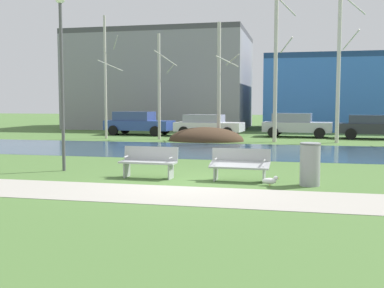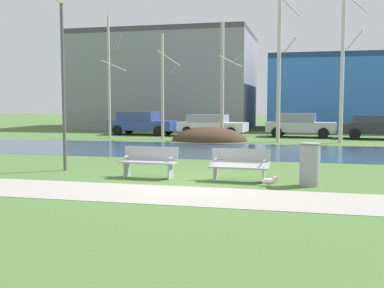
{
  "view_description": "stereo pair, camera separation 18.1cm",
  "coord_description": "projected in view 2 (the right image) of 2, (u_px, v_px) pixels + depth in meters",
  "views": [
    {
      "loc": [
        2.75,
        -11.88,
        2.11
      ],
      "look_at": [
        -0.1,
        0.89,
        0.96
      ],
      "focal_mm": 43.81,
      "sensor_mm": 36.0,
      "label": 1
    },
    {
      "loc": [
        2.93,
        -11.84,
        2.11
      ],
      "look_at": [
        -0.1,
        0.89,
        0.96
      ],
      "focal_mm": 43.81,
      "sensor_mm": 36.0,
      "label": 2
    }
  ],
  "objects": [
    {
      "name": "parked_sedan_second_white",
      "position": [
        211.0,
        125.0,
        29.47
      ],
      "size": [
        4.36,
        2.37,
        1.36
      ],
      "color": "silver",
      "rests_on": "ground"
    },
    {
      "name": "birch_center_right",
      "position": [
        343.0,
        53.0,
        24.15
      ],
      "size": [
        1.35,
        2.22,
        9.23
      ],
      "color": "beige",
      "rests_on": "ground"
    },
    {
      "name": "seagull",
      "position": [
        270.0,
        181.0,
        11.89
      ],
      "size": [
        0.44,
        0.16,
        0.26
      ],
      "color": "white",
      "rests_on": "ground"
    },
    {
      "name": "river_band",
      "position": [
        234.0,
        151.0,
        20.59
      ],
      "size": [
        80.0,
        6.9,
        0.01
      ],
      "primitive_type": "cube",
      "color": "#2D475B",
      "rests_on": "ground"
    },
    {
      "name": "building_blue_store",
      "position": [
        357.0,
        93.0,
        36.78
      ],
      "size": [
        13.24,
        9.21,
        5.69
      ],
      "color": "#3870C6",
      "rests_on": "ground"
    },
    {
      "name": "birch_center",
      "position": [
        280.0,
        52.0,
        24.63
      ],
      "size": [
        1.14,
        1.9,
        9.39
      ],
      "color": "beige",
      "rests_on": "ground"
    },
    {
      "name": "birch_center_left",
      "position": [
        223.0,
        80.0,
        26.21
      ],
      "size": [
        1.27,
        2.27,
        6.57
      ],
      "color": "#BCB7A8",
      "rests_on": "ground"
    },
    {
      "name": "building_grey_warehouse",
      "position": [
        168.0,
        81.0,
        39.76
      ],
      "size": [
        14.21,
        9.75,
        7.84
      ],
      "color": "gray",
      "rests_on": "ground"
    },
    {
      "name": "trash_bin",
      "position": [
        310.0,
        164.0,
        11.87
      ],
      "size": [
        0.53,
        0.53,
        1.1
      ],
      "color": "gray",
      "rests_on": "ground"
    },
    {
      "name": "bench_right",
      "position": [
        240.0,
        164.0,
        12.58
      ],
      "size": [
        1.62,
        0.62,
        0.87
      ],
      "color": "#9EA0A3",
      "rests_on": "ground"
    },
    {
      "name": "parked_wagon_fourth_dark",
      "position": [
        379.0,
        126.0,
        27.1
      ],
      "size": [
        4.46,
        2.27,
        1.39
      ],
      "color": "#282B30",
      "rests_on": "ground"
    },
    {
      "name": "parked_van_nearest_blue",
      "position": [
        142.0,
        123.0,
        30.77
      ],
      "size": [
        4.55,
        2.27,
        1.53
      ],
      "color": "#2D4793",
      "rests_on": "ground"
    },
    {
      "name": "parked_hatch_third_silver",
      "position": [
        300.0,
        125.0,
        28.78
      ],
      "size": [
        4.27,
        2.3,
        1.46
      ],
      "color": "#B2B5BC",
      "rests_on": "ground"
    },
    {
      "name": "birch_left",
      "position": [
        163.0,
        86.0,
        26.82
      ],
      "size": [
        1.19,
        2.06,
        6.03
      ],
      "color": "#BCB7A8",
      "rests_on": "ground"
    },
    {
      "name": "bench_left",
      "position": [
        149.0,
        161.0,
        13.17
      ],
      "size": [
        1.62,
        0.62,
        0.87
      ],
      "color": "#9EA0A3",
      "rests_on": "ground"
    },
    {
      "name": "paved_path_strip",
      "position": [
        171.0,
        195.0,
        10.75
      ],
      "size": [
        60.0,
        2.19,
        0.01
      ],
      "primitive_type": "cube",
      "color": "#9E998E",
      "rests_on": "ground"
    },
    {
      "name": "soil_mound",
      "position": [
        209.0,
        141.0,
        25.94
      ],
      "size": [
        4.21,
        2.8,
        1.53
      ],
      "primitive_type": "ellipsoid",
      "color": "#423021",
      "rests_on": "ground"
    },
    {
      "name": "birch_far_left",
      "position": [
        109.0,
        77.0,
        27.45
      ],
      "size": [
        1.2,
        1.97,
        7.15
      ],
      "color": "#BCB7A8",
      "rests_on": "ground"
    },
    {
      "name": "ground_plane",
      "position": [
        239.0,
        148.0,
        22.02
      ],
      "size": [
        120.0,
        120.0,
        0.0
      ],
      "primitive_type": "plane",
      "color": "#476B33"
    },
    {
      "name": "streetlamp",
      "position": [
        62.0,
        53.0,
        14.3
      ],
      "size": [
        0.32,
        0.32,
        5.42
      ],
      "color": "#4C4C51",
      "rests_on": "ground"
    }
  ]
}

